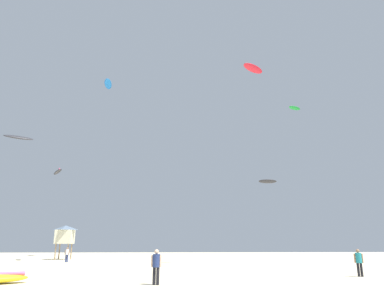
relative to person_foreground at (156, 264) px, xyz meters
The scene contains 10 objects.
person_foreground is the anchor object (origin of this frame).
person_midground 23.59m from the person_foreground, 117.33° to the left, with size 0.52×0.35×1.56m.
person_left 13.47m from the person_foreground, 16.36° to the left, with size 0.55×0.38×1.70m.
lifeguard_tower 29.79m from the person_foreground, 115.92° to the left, with size 2.30×2.30×4.15m.
kite_aloft_0 28.37m from the person_foreground, 120.30° to the left, with size 2.21×3.27×0.74m.
kite_aloft_1 42.53m from the person_foreground, 107.41° to the left, with size 1.63×4.08×0.41m.
kite_aloft_2 36.78m from the person_foreground, 65.16° to the left, with size 2.85×0.94×0.70m.
kite_aloft_3 33.16m from the person_foreground, 128.91° to the left, with size 3.54×2.62×0.77m.
kite_aloft_4 25.59m from the person_foreground, 57.13° to the left, with size 2.89×2.49×0.72m.
kite_aloft_5 47.76m from the person_foreground, 59.18° to the left, with size 2.59×1.76×0.62m.
Camera 1 is at (-1.51, -14.97, 2.19)m, focal length 32.48 mm.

